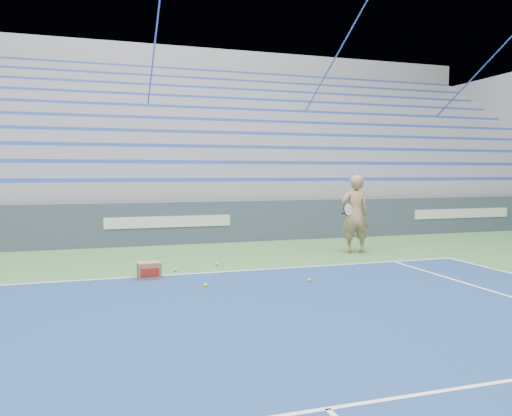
{
  "coord_description": "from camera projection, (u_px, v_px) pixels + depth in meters",
  "views": [
    {
      "loc": [
        -1.64,
        2.99,
        1.84
      ],
      "look_at": [
        1.28,
        12.38,
        1.15
      ],
      "focal_mm": 35.0,
      "sensor_mm": 36.0,
      "label": 1
    }
  ],
  "objects": [
    {
      "name": "sponsor_barrier",
      "position": [
        168.0,
        223.0,
        12.86
      ],
      "size": [
        30.0,
        0.32,
        1.1
      ],
      "color": "#3C475C",
      "rests_on": "ground"
    },
    {
      "name": "bleachers",
      "position": [
        147.0,
        159.0,
        18.18
      ],
      "size": [
        31.0,
        9.15,
        7.3
      ],
      "color": "#999CA2",
      "rests_on": "ground"
    },
    {
      "name": "tennis_ball_0",
      "position": [
        217.0,
        264.0,
        9.89
      ],
      "size": [
        0.07,
        0.07,
        0.07
      ],
      "primitive_type": "sphere",
      "color": "#BFEC30",
      "rests_on": "ground"
    },
    {
      "name": "ball_box",
      "position": [
        149.0,
        271.0,
        8.67
      ],
      "size": [
        0.41,
        0.32,
        0.29
      ],
      "color": "olive",
      "rests_on": "ground"
    },
    {
      "name": "tennis_player",
      "position": [
        355.0,
        214.0,
        11.48
      ],
      "size": [
        0.96,
        0.87,
        1.79
      ],
      "color": "tan",
      "rests_on": "ground"
    },
    {
      "name": "tennis_ball_2",
      "position": [
        205.0,
        285.0,
        8.02
      ],
      "size": [
        0.07,
        0.07,
        0.07
      ],
      "primitive_type": "sphere",
      "color": "#BFEC30",
      "rests_on": "ground"
    },
    {
      "name": "tennis_ball_3",
      "position": [
        309.0,
        280.0,
        8.42
      ],
      "size": [
        0.07,
        0.07,
        0.07
      ],
      "primitive_type": "sphere",
      "color": "#BFEC30",
      "rests_on": "ground"
    },
    {
      "name": "tennis_ball_1",
      "position": [
        175.0,
        270.0,
        9.33
      ],
      "size": [
        0.07,
        0.07,
        0.07
      ],
      "primitive_type": "sphere",
      "color": "#BFEC30",
      "rests_on": "ground"
    }
  ]
}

